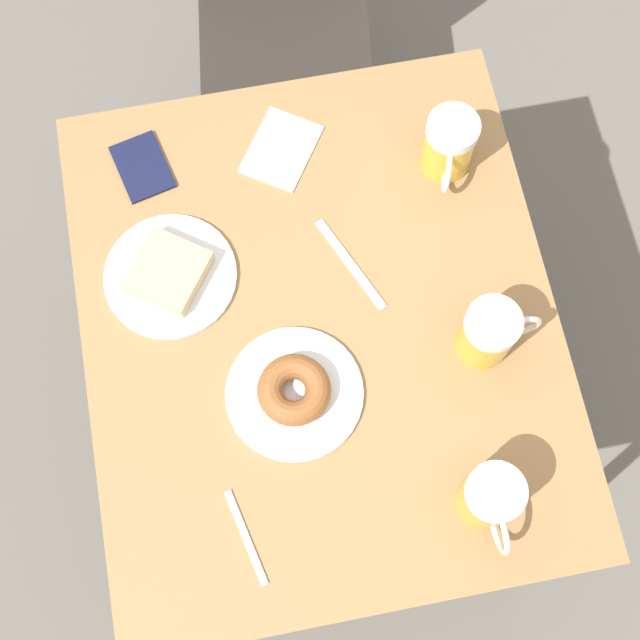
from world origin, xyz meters
The scene contains 11 objects.
ground_plane centered at (0.00, 0.00, 0.00)m, with size 8.00×8.00×0.00m, color #666059.
table centered at (0.00, 0.00, 0.70)m, with size 0.83×0.99×0.77m.
plate_with_cake centered at (-0.24, 0.14, 0.78)m, with size 0.24×0.24×0.04m.
plate_with_donut centered at (-0.07, -0.12, 0.79)m, with size 0.24×0.24×0.05m.
beer_mug_left centered at (0.27, -0.09, 0.83)m, with size 0.14×0.09×0.13m.
beer_mug_center centered at (0.29, 0.26, 0.83)m, with size 0.09×0.14×0.13m.
beer_mug_right centered at (0.20, -0.36, 0.83)m, with size 0.09×0.14×0.13m.
napkin_folded centered at (-0.01, 0.35, 0.77)m, with size 0.17×0.18×0.00m.
fork centered at (-0.19, -0.34, 0.77)m, with size 0.05×0.16×0.00m.
knife centered at (0.07, 0.10, 0.77)m, with size 0.10×0.19×0.00m.
passport_near_edge centered at (-0.27, 0.36, 0.77)m, with size 0.11×0.14×0.01m.
Camera 1 is at (-0.09, -0.47, 2.25)m, focal length 50.00 mm.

